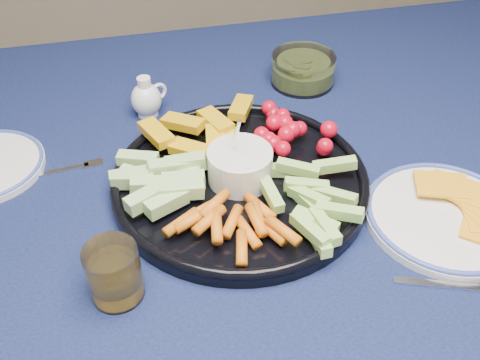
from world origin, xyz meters
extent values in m
cylinder|color=#462617|center=(0.72, 0.42, 0.35)|extent=(0.07, 0.07, 0.70)
cube|color=#462617|center=(0.00, 0.00, 0.72)|extent=(1.60, 1.00, 0.04)
cube|color=#0D1137|center=(0.00, 0.00, 0.74)|extent=(1.66, 1.06, 0.01)
cube|color=#0D1137|center=(0.00, 0.53, 0.60)|extent=(1.66, 0.01, 0.30)
cylinder|color=black|center=(-0.04, -0.04, 0.75)|extent=(0.40, 0.40, 0.02)
torus|color=black|center=(-0.04, -0.04, 0.77)|extent=(0.40, 0.40, 0.02)
cylinder|color=white|center=(-0.04, -0.04, 0.79)|extent=(0.10, 0.10, 0.05)
cylinder|color=silver|center=(-0.04, -0.04, 0.81)|extent=(0.09, 0.09, 0.01)
cylinder|color=white|center=(-0.16, 0.19, 0.75)|extent=(0.04, 0.04, 0.01)
ellipsoid|color=white|center=(-0.16, 0.19, 0.78)|extent=(0.06, 0.06, 0.06)
cylinder|color=white|center=(-0.16, 0.19, 0.81)|extent=(0.02, 0.02, 0.02)
torus|color=white|center=(-0.13, 0.21, 0.79)|extent=(0.03, 0.02, 0.03)
torus|color=#3C4BA8|center=(-0.16, 0.19, 0.80)|extent=(0.03, 0.03, 0.00)
cylinder|color=silver|center=(0.16, 0.24, 0.78)|extent=(0.13, 0.13, 0.06)
cylinder|color=#5A6A1E|center=(0.16, 0.24, 0.77)|extent=(0.11, 0.11, 0.03)
cylinder|color=white|center=(0.24, -0.18, 0.75)|extent=(0.23, 0.23, 0.01)
torus|color=#3C4BA8|center=(0.24, -0.18, 0.76)|extent=(0.23, 0.23, 0.01)
cylinder|color=silver|center=(-0.24, -0.21, 0.79)|extent=(0.07, 0.07, 0.08)
cylinder|color=gold|center=(-0.24, -0.21, 0.77)|extent=(0.06, 0.06, 0.04)
cube|color=silver|center=(-0.33, 0.06, 0.75)|extent=(0.12, 0.02, 0.00)
cube|color=silver|center=(-0.26, 0.07, 0.75)|extent=(0.03, 0.02, 0.00)
cube|color=silver|center=(0.18, -0.29, 0.75)|extent=(0.13, 0.06, 0.00)
camera|label=1|loc=(-0.18, -0.65, 1.31)|focal=40.00mm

